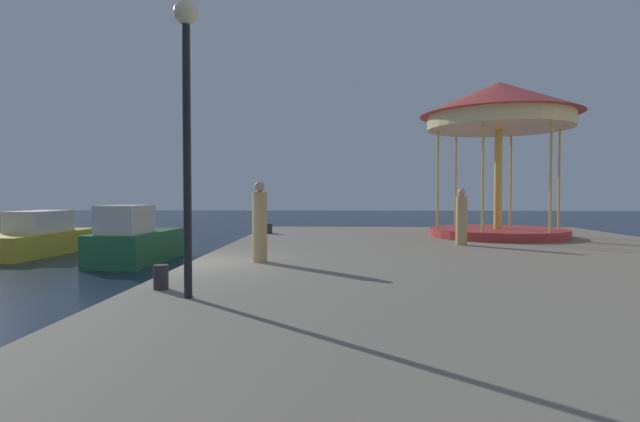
# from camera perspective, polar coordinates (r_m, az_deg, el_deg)

# --- Properties ---
(ground_plane) EXTENTS (120.00, 120.00, 0.00)m
(ground_plane) POSITION_cam_1_polar(r_m,az_deg,el_deg) (11.76, -14.96, -9.65)
(ground_plane) COLOR #162338
(quay_dock) EXTENTS (14.29, 24.98, 0.80)m
(quay_dock) POSITION_cam_1_polar(r_m,az_deg,el_deg) (11.78, 20.81, -7.71)
(quay_dock) COLOR gray
(quay_dock) RESTS_ON ground
(motorboat_yellow) EXTENTS (2.35, 5.48, 1.70)m
(motorboat_yellow) POSITION_cam_1_polar(r_m,az_deg,el_deg) (22.26, -29.64, -2.73)
(motorboat_yellow) COLOR gold
(motorboat_yellow) RESTS_ON ground
(motorboat_green) EXTENTS (2.06, 4.13, 1.98)m
(motorboat_green) POSITION_cam_1_polar(r_m,az_deg,el_deg) (18.09, -20.53, -3.27)
(motorboat_green) COLOR #236638
(motorboat_green) RESTS_ON ground
(carousel) EXTENTS (5.65, 5.65, 5.58)m
(carousel) POSITION_cam_1_polar(r_m,az_deg,el_deg) (19.27, 19.89, 9.73)
(carousel) COLOR #B23333
(carousel) RESTS_ON quay_dock
(lamp_post_mid_promenade) EXTENTS (0.36, 0.36, 4.39)m
(lamp_post_mid_promenade) POSITION_cam_1_polar(r_m,az_deg,el_deg) (7.73, -15.11, 12.65)
(lamp_post_mid_promenade) COLOR black
(lamp_post_mid_promenade) RESTS_ON quay_dock
(bollard_north) EXTENTS (0.24, 0.24, 0.40)m
(bollard_north) POSITION_cam_1_polar(r_m,az_deg,el_deg) (8.53, -17.83, -7.25)
(bollard_north) COLOR #2D2D33
(bollard_north) RESTS_ON quay_dock
(bollard_center) EXTENTS (0.24, 0.24, 0.40)m
(bollard_center) POSITION_cam_1_polar(r_m,az_deg,el_deg) (20.15, -6.54, -1.90)
(bollard_center) COLOR #2D2D33
(bollard_center) RESTS_ON quay_dock
(bollard_south) EXTENTS (0.24, 0.24, 0.40)m
(bollard_south) POSITION_cam_1_polar(r_m,az_deg,el_deg) (19.47, -5.87, -2.04)
(bollard_south) COLOR #2D2D33
(bollard_south) RESTS_ON quay_dock
(person_far_corner) EXTENTS (0.34, 0.34, 1.73)m
(person_far_corner) POSITION_cam_1_polar(r_m,az_deg,el_deg) (15.67, 15.97, -0.84)
(person_far_corner) COLOR tan
(person_far_corner) RESTS_ON quay_dock
(person_mid_promenade) EXTENTS (0.34, 0.34, 1.84)m
(person_mid_promenade) POSITION_cam_1_polar(r_m,az_deg,el_deg) (11.37, -6.95, -1.52)
(person_mid_promenade) COLOR tan
(person_mid_promenade) RESTS_ON quay_dock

